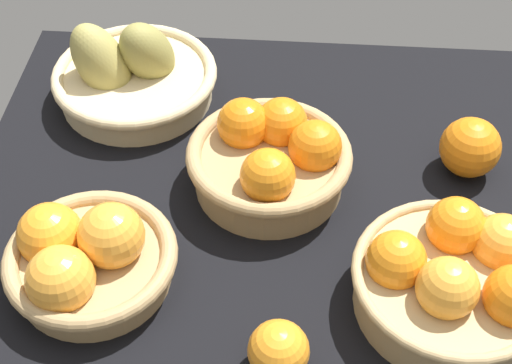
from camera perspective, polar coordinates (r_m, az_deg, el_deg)
name	(u,v)px	position (r cm, az deg, el deg)	size (l,w,h in cm)	color
market_tray	(277,207)	(102.20, 1.61, -1.91)	(84.00, 72.00, 3.00)	black
basket_center	(272,158)	(99.85, 1.18, 1.82)	(22.03, 22.03, 10.91)	tan
basket_near_right	(454,279)	(89.88, 14.73, -7.08)	(23.08, 23.08, 10.90)	tan
basket_far_left_pears	(132,75)	(115.89, -9.34, 7.96)	(24.79, 24.79, 14.69)	#D3BC8C
basket_near_left	(85,258)	(91.83, -12.79, -5.61)	(20.78, 20.78, 10.56)	tan
loose_orange_front_gap	(278,351)	(83.16, 1.71, -12.62)	(6.80, 6.80, 6.80)	orange
loose_orange_back_gap	(470,147)	(106.20, 15.88, 2.53)	(8.29, 8.29, 8.29)	orange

